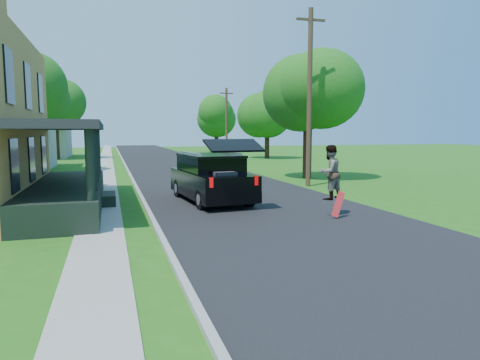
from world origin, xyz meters
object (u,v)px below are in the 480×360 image
object	(u,v)px
tree_right_near	(307,93)
utility_pole_near	(309,96)
black_suv	(211,178)
skateboarder	(330,172)

from	to	relation	value
tree_right_near	utility_pole_near	distance (m)	3.78
black_suv	tree_right_near	world-z (taller)	tree_right_near
black_suv	utility_pole_near	bearing A→B (deg)	24.08
black_suv	utility_pole_near	world-z (taller)	utility_pole_near
skateboarder	black_suv	bearing A→B (deg)	-73.19
utility_pole_near	skateboarder	bearing A→B (deg)	-108.64
black_suv	tree_right_near	xyz separation A→B (m)	(7.44, 6.75, 4.12)
black_suv	tree_right_near	distance (m)	10.86
skateboarder	utility_pole_near	bearing A→B (deg)	-131.11
black_suv	tree_right_near	bearing A→B (deg)	36.78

